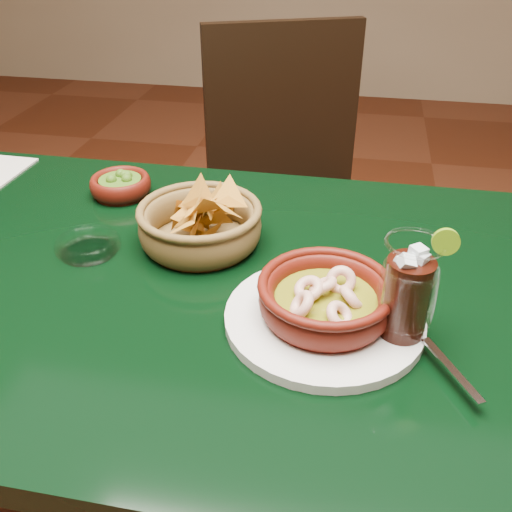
% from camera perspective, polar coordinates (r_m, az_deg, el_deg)
% --- Properties ---
extents(dining_table, '(1.20, 0.80, 0.75)m').
position_cam_1_polar(dining_table, '(0.97, -8.00, -6.47)').
color(dining_table, black).
rests_on(dining_table, ground).
extents(dining_chair, '(0.59, 0.59, 0.98)m').
position_cam_1_polar(dining_chair, '(1.59, 3.58, 5.81)').
color(dining_chair, black).
rests_on(dining_chair, ground).
extents(shrimp_plate, '(0.33, 0.28, 0.08)m').
position_cam_1_polar(shrimp_plate, '(0.78, 6.98, -4.76)').
color(shrimp_plate, silver).
rests_on(shrimp_plate, dining_table).
extents(chip_basket, '(0.24, 0.24, 0.14)m').
position_cam_1_polar(chip_basket, '(0.96, -5.59, 3.22)').
color(chip_basket, brown).
rests_on(chip_basket, dining_table).
extents(guacamole_ramekin, '(0.14, 0.14, 0.05)m').
position_cam_1_polar(guacamole_ramekin, '(1.16, -13.39, 6.98)').
color(guacamole_ramekin, '#460E07').
rests_on(guacamole_ramekin, dining_table).
extents(cola_drink, '(0.15, 0.15, 0.17)m').
position_cam_1_polar(cola_drink, '(0.75, 14.83, -3.76)').
color(cola_drink, white).
rests_on(cola_drink, dining_table).
extents(glass_ashtray, '(0.12, 0.12, 0.03)m').
position_cam_1_polar(glass_ashtray, '(0.98, -16.43, 0.99)').
color(glass_ashtray, white).
rests_on(glass_ashtray, dining_table).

